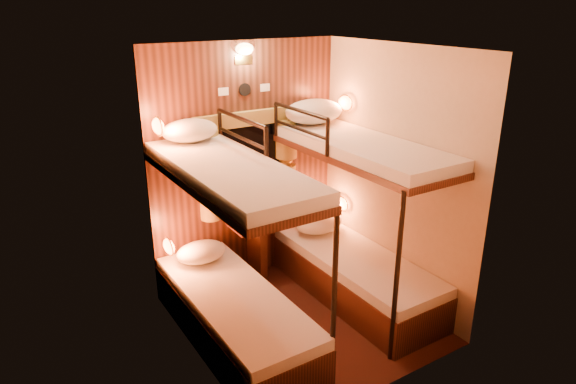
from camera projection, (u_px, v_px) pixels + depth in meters
floor at (303, 319)px, 4.68m from camera, size 2.10×2.10×0.00m
ceiling at (306, 48)px, 3.85m from camera, size 2.10×2.10×0.00m
wall_back at (245, 165)px, 5.10m from camera, size 2.40×0.00×2.40m
wall_front at (392, 244)px, 3.43m from camera, size 2.40×0.00×2.40m
wall_left at (191, 223)px, 3.77m from camera, size 0.00×2.40×2.40m
wall_right at (393, 176)px, 4.77m from camera, size 0.00×2.40×2.40m
back_panel at (246, 165)px, 5.09m from camera, size 2.00×0.03×2.40m
bunk_left at (233, 282)px, 4.22m from camera, size 0.72×1.90×1.82m
bunk_right at (356, 245)px, 4.87m from camera, size 0.72×1.90×1.82m
window at (247, 168)px, 5.07m from camera, size 1.00×0.12×0.79m
curtains at (249, 161)px, 5.01m from camera, size 1.10×0.22×1.00m
back_fixtures at (244, 57)px, 4.69m from camera, size 0.54×0.09×0.48m
reading_lamps at (263, 170)px, 4.81m from camera, size 2.00×0.20×1.25m
table at (257, 244)px, 5.21m from camera, size 0.50×0.34×0.66m
bottle_left at (257, 215)px, 5.06m from camera, size 0.07×0.07×0.24m
bottle_right at (260, 209)px, 5.18m from camera, size 0.07×0.07×0.25m
sachet_a at (261, 220)px, 5.19m from camera, size 0.09×0.08×0.01m
sachet_b at (273, 218)px, 5.22m from camera, size 0.07×0.05×0.01m
pillow_lower_left at (201, 252)px, 4.75m from camera, size 0.47×0.34×0.18m
pillow_lower_right at (319, 222)px, 5.35m from camera, size 0.54×0.39×0.21m
pillow_upper_left at (190, 130)px, 4.42m from camera, size 0.49×0.35×0.19m
pillow_upper_right at (314, 111)px, 5.05m from camera, size 0.61×0.44×0.24m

